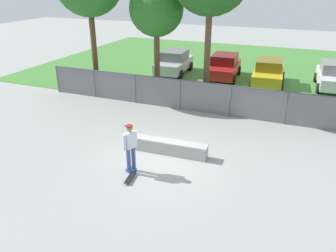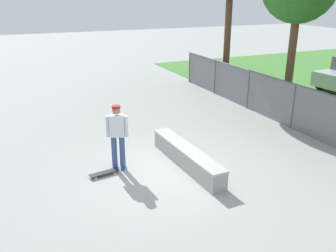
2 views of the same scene
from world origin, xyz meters
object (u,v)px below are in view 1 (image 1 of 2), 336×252
(skateboarder, at_px, (130,146))
(car_white, at_px, (334,76))
(concrete_ledge, at_px, (166,147))
(car_yellow, at_px, (269,73))
(car_red, at_px, (224,67))
(tree_near_right, at_px, (156,10))
(car_silver, at_px, (174,62))
(skateboard, at_px, (130,178))

(skateboarder, height_order, car_white, skateboarder)
(concrete_ledge, distance_m, car_yellow, 11.52)
(concrete_ledge, relative_size, car_red, 0.79)
(car_red, bearing_deg, car_white, 1.94)
(skateboarder, relative_size, car_white, 0.43)
(tree_near_right, bearing_deg, car_red, 63.15)
(concrete_ledge, bearing_deg, car_silver, 109.67)
(skateboarder, xyz_separation_m, tree_near_right, (-2.58, 8.18, 3.86))
(concrete_ledge, xyz_separation_m, car_white, (6.49, 11.95, 0.56))
(car_silver, bearing_deg, car_red, 1.71)
(skateboard, distance_m, car_silver, 14.40)
(skateboarder, distance_m, car_silver, 13.86)
(car_red, bearing_deg, skateboard, -89.63)
(car_silver, bearing_deg, tree_near_right, -79.58)
(skateboard, height_order, tree_near_right, tree_near_right)
(tree_near_right, relative_size, car_red, 1.49)
(tree_near_right, bearing_deg, car_silver, 100.42)
(tree_near_right, xyz_separation_m, car_yellow, (5.76, 4.83, -4.06))
(tree_near_right, xyz_separation_m, car_white, (9.67, 5.57, -4.06))
(concrete_ledge, distance_m, car_red, 11.74)
(car_silver, height_order, car_yellow, same)
(concrete_ledge, height_order, skateboard, concrete_ledge)
(car_yellow, bearing_deg, concrete_ledge, -102.95)
(tree_near_right, relative_size, car_white, 1.49)
(concrete_ledge, xyz_separation_m, skateboarder, (-0.60, -1.80, 0.75))
(car_silver, bearing_deg, skateboard, -74.88)
(car_red, bearing_deg, car_silver, -178.29)
(car_silver, xyz_separation_m, car_yellow, (6.73, -0.39, 0.00))
(skateboard, bearing_deg, car_yellow, 77.57)
(skateboard, bearing_deg, car_red, 90.37)
(tree_near_right, height_order, car_silver, tree_near_right)
(concrete_ledge, bearing_deg, car_red, 92.38)
(skateboard, xyz_separation_m, car_white, (6.88, 14.23, 0.77))
(tree_near_right, height_order, car_yellow, tree_near_right)
(tree_near_right, bearing_deg, car_yellow, 39.98)
(skateboard, distance_m, tree_near_right, 10.30)
(tree_near_right, distance_m, car_white, 11.88)
(concrete_ledge, relative_size, tree_near_right, 0.53)
(car_yellow, bearing_deg, car_silver, 176.70)
(tree_near_right, xyz_separation_m, car_red, (2.70, 5.33, -4.06))
(car_silver, relative_size, car_white, 1.00)
(skateboarder, bearing_deg, tree_near_right, 107.53)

